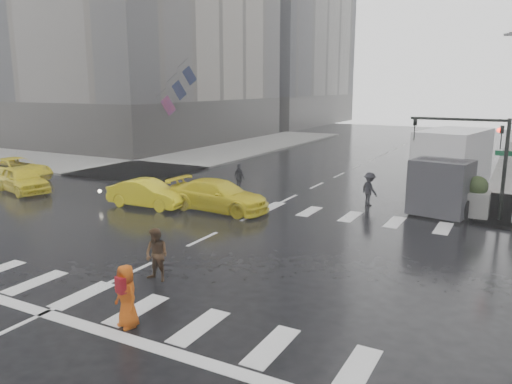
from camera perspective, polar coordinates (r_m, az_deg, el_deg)
The scene contains 16 objects.
ground at distance 19.51m, azimuth -6.14°, elevation -5.38°, with size 120.00×120.00×0.00m, color black.
sidewalk_nw at distance 44.90m, azimuth -14.14°, elevation 4.35°, with size 35.00×35.00×0.15m, color gray.
road_markings at distance 19.51m, azimuth -6.14°, elevation -5.36°, with size 18.00×48.00×0.01m, color silver, non-canonical shape.
traffic_signal_pole at distance 23.51m, azimuth 24.32°, elevation 4.63°, with size 4.45×0.42×4.50m.
planter_west at distance 24.27m, azimuth 19.19°, elevation -0.12°, with size 1.10×1.10×1.80m.
planter_mid at distance 24.05m, azimuth 23.88°, elevation -0.60°, with size 1.10×1.10×1.80m.
flag_cluster at distance 42.46m, azimuth -9.10°, elevation 11.68°, with size 2.87×3.06×4.69m.
pedestrian_brown at distance 15.46m, azimuth -11.28°, elevation -7.08°, with size 0.80×0.62×1.64m, color #462D19.
pedestrian_orange at distance 12.82m, azimuth -14.59°, elevation -11.40°, with size 0.90×0.72×1.60m.
pedestrian_far_a at distance 27.95m, azimuth -1.90°, elevation 1.66°, with size 0.91×0.56×1.56m, color black.
pedestrian_far_b at distance 25.25m, azimuth 12.84°, elevation 0.35°, with size 1.07×0.59×1.65m, color black.
taxi_front at distance 30.56m, azimuth -25.15°, elevation 1.32°, with size 1.73×4.29×1.46m, color yellow.
taxi_mid at distance 24.87m, azimuth -12.27°, elevation -0.18°, with size 1.42×4.07×1.34m, color yellow.
taxi_rear at distance 23.66m, azimuth -4.29°, elevation -0.41°, with size 2.04×4.43×1.46m, color yellow.
taxi_far at distance 34.62m, azimuth -25.75°, elevation 2.37°, with size 2.36×4.53×1.42m, color yellow.
box_truck at distance 26.32m, azimuth 21.25°, elevation 2.77°, with size 2.57×6.87×3.65m.
Camera 1 is at (10.61, -15.31, 5.83)m, focal length 35.00 mm.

